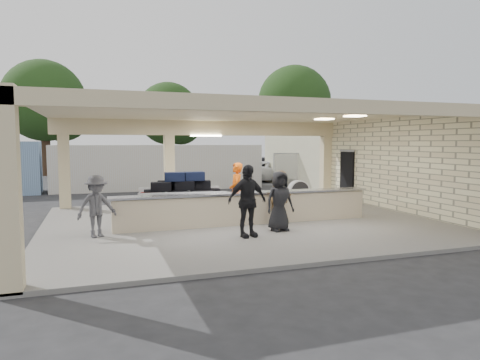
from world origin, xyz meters
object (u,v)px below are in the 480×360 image
object	(u,v)px
luggage_cart	(181,195)
baggage_handler	(236,191)
passenger_b	(247,201)
passenger_d	(280,201)
baggage_counter	(247,208)
drum_fan	(298,191)
car_white_b	(352,169)
container_white	(160,167)
car_white_a	(278,171)
passenger_c	(97,206)
passenger_a	(282,198)
car_dark	(273,169)

from	to	relation	value
luggage_cart	baggage_handler	world-z (taller)	baggage_handler
passenger_b	passenger_d	distance (m)	1.23
baggage_counter	passenger_d	distance (m)	1.44
baggage_counter	drum_fan	xyz separation A→B (m)	(3.41, 3.29, 0.04)
car_white_b	container_white	xyz separation A→B (m)	(-14.58, -3.09, 0.59)
passenger_b	car_white_b	world-z (taller)	passenger_b
passenger_d	car_white_a	bearing A→B (deg)	61.53
passenger_c	car_white_b	world-z (taller)	passenger_c
baggage_handler	passenger_b	xyz separation A→B (m)	(-0.56, -2.61, 0.04)
passenger_a	passenger_d	size ratio (longest dim) A/B	0.97
passenger_d	drum_fan	bearing A→B (deg)	52.98
car_white_b	container_white	size ratio (longest dim) A/B	0.36
passenger_d	car_dark	distance (m)	18.06
baggage_handler	car_white_a	distance (m)	15.11
passenger_a	drum_fan	bearing A→B (deg)	30.82
passenger_a	car_dark	world-z (taller)	passenger_a
car_dark	baggage_handler	bearing A→B (deg)	-175.84
passenger_b	container_white	size ratio (longest dim) A/B	0.17
passenger_a	passenger_b	distance (m)	1.99
passenger_b	container_white	xyz separation A→B (m)	(-0.32, 13.65, 0.17)
baggage_counter	car_white_b	distance (m)	20.28
passenger_b	passenger_a	bearing A→B (deg)	27.43
passenger_b	passenger_d	size ratio (longest dim) A/B	1.13
baggage_counter	baggage_handler	world-z (taller)	baggage_handler
passenger_b	passenger_c	world-z (taller)	passenger_b
passenger_c	car_dark	world-z (taller)	passenger_c
drum_fan	passenger_c	bearing A→B (deg)	-153.77
passenger_d	passenger_a	bearing A→B (deg)	57.27
container_white	passenger_c	bearing A→B (deg)	-104.50
luggage_cart	drum_fan	world-z (taller)	luggage_cart
baggage_handler	passenger_d	size ratio (longest dim) A/B	1.09
passenger_a	car_dark	size ratio (longest dim) A/B	0.36
baggage_counter	baggage_handler	bearing A→B (deg)	93.49
passenger_c	passenger_b	bearing A→B (deg)	-41.38
luggage_cart	baggage_counter	bearing A→B (deg)	-24.93
baggage_counter	car_dark	distance (m)	17.10
car_dark	passenger_c	bearing A→B (deg)	174.81
passenger_b	container_white	bearing A→B (deg)	80.22
car_white_a	passenger_a	bearing A→B (deg)	166.56
baggage_counter	luggage_cart	bearing A→B (deg)	147.90
car_white_a	baggage_handler	bearing A→B (deg)	161.02
container_white	car_white_b	bearing A→B (deg)	13.01
baggage_counter	car_dark	world-z (taller)	car_dark
luggage_cart	car_dark	xyz separation A→B (m)	(9.29, 14.24, -0.16)
drum_fan	passenger_c	world-z (taller)	passenger_c
drum_fan	car_dark	world-z (taller)	car_dark
drum_fan	car_white_b	world-z (taller)	car_white_b
container_white	car_white_a	bearing A→B (deg)	15.92
baggage_counter	car_white_a	xyz separation A→B (m)	(7.27, 14.09, 0.10)
baggage_handler	car_dark	size ratio (longest dim) A/B	0.40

